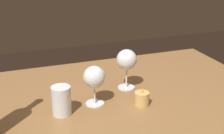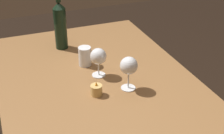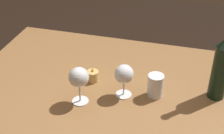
# 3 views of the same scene
# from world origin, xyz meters

# --- Properties ---
(dining_table) EXTENTS (1.30, 0.90, 0.74)m
(dining_table) POSITION_xyz_m (0.00, 0.00, 0.65)
(dining_table) COLOR olive
(dining_table) RESTS_ON ground
(wine_glass_left) EXTENTS (0.08, 0.08, 0.14)m
(wine_glass_left) POSITION_xyz_m (-0.03, 0.02, 0.84)
(wine_glass_left) COLOR white
(wine_glass_left) RESTS_ON dining_table
(wine_glass_right) EXTENTS (0.08, 0.08, 0.16)m
(wine_glass_right) POSITION_xyz_m (0.12, 0.11, 0.85)
(wine_glass_right) COLOR white
(wine_glass_right) RESTS_ON dining_table
(water_tumbler) EXTENTS (0.06, 0.06, 0.10)m
(water_tumbler) POSITION_xyz_m (-0.16, -0.01, 0.78)
(water_tumbler) COLOR white
(water_tumbler) RESTS_ON dining_table
(votive_candle) EXTENTS (0.05, 0.05, 0.07)m
(votive_candle) POSITION_xyz_m (0.12, -0.04, 0.76)
(votive_candle) COLOR #DBB266
(votive_candle) RESTS_ON dining_table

